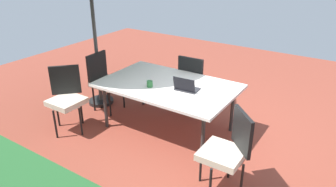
{
  "coord_description": "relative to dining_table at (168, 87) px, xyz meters",
  "views": [
    {
      "loc": [
        -2.35,
        3.59,
        2.55
      ],
      "look_at": [
        0.0,
        0.0,
        0.6
      ],
      "focal_mm": 34.02,
      "sensor_mm": 36.0,
      "label": 1
    }
  ],
  "objects": [
    {
      "name": "ground_plane",
      "position": [
        0.0,
        0.0,
        -0.71
      ],
      "size": [
        10.0,
        10.0,
        0.02
      ],
      "primitive_type": "cube",
      "color": "brown"
    },
    {
      "name": "laptop",
      "position": [
        -0.34,
        0.05,
        0.09
      ],
      "size": [
        0.34,
        0.27,
        0.21
      ],
      "rotation": [
        0.0,
        0.0,
        0.08
      ],
      "color": "#2D2D33",
      "rests_on": "dining_table"
    },
    {
      "name": "chair_northwest",
      "position": [
        -1.3,
        0.78,
        -0.15
      ],
      "size": [
        0.59,
        0.59,
        0.98
      ],
      "rotation": [
        0.0,
        0.0,
        2.35
      ],
      "color": "beige",
      "rests_on": "ground_plane"
    },
    {
      "name": "chair_northeast",
      "position": [
        1.28,
        0.82,
        -0.15
      ],
      "size": [
        0.59,
        0.59,
        0.98
      ],
      "rotation": [
        0.0,
        0.0,
        3.94
      ],
      "color": "beige",
      "rests_on": "ground_plane"
    },
    {
      "name": "dining_table",
      "position": [
        0.0,
        0.0,
        0.0
      ],
      "size": [
        1.98,
        1.25,
        0.75
      ],
      "color": "silver",
      "rests_on": "ground_plane"
    },
    {
      "name": "chair_east",
      "position": [
        1.28,
        0.0,
        -0.15
      ],
      "size": [
        0.47,
        0.46,
        0.98
      ],
      "rotation": [
        0.0,
        0.0,
        4.75
      ],
      "color": "beige",
      "rests_on": "ground_plane"
    },
    {
      "name": "cup",
      "position": [
        0.17,
        0.22,
        0.09
      ],
      "size": [
        0.08,
        0.08,
        0.09
      ],
      "primitive_type": "cylinder",
      "color": "#286B33",
      "rests_on": "dining_table"
    },
    {
      "name": "chair_south",
      "position": [
        -0.0,
        -0.79,
        -0.15
      ],
      "size": [
        0.46,
        0.47,
        0.98
      ],
      "rotation": [
        0.0,
        0.0,
        0.04
      ],
      "color": "beige",
      "rests_on": "ground_plane"
    }
  ]
}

